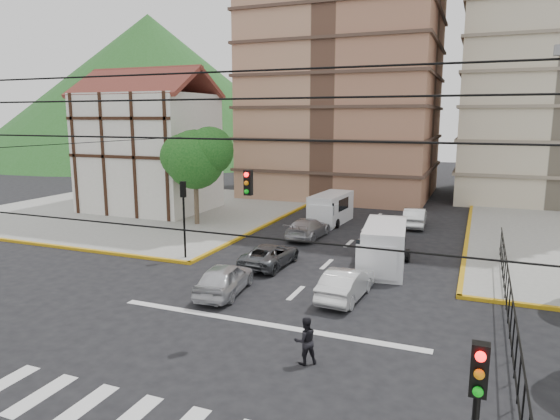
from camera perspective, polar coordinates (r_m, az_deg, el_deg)
The scene contains 18 objects.
ground at distance 19.33m, azimuth -3.44°, elevation -14.16°, with size 160.00×160.00×0.00m, color black.
sidewalk_nw at distance 45.93m, azimuth -15.41°, elevation 0.14°, with size 26.00×26.00×0.15m, color gray.
stop_line at distance 20.33m, azimuth -1.95°, elevation -12.85°, with size 13.00×0.40×0.01m, color silver.
tudor_building at distance 44.72m, azimuth -14.70°, elevation 6.59°, with size 10.80×8.05×12.23m.
distant_hill at distance 106.40m, azimuth -14.54°, elevation 13.42°, with size 70.00×70.00×28.00m, color #21551C.
park_fence at distance 21.93m, azimuth 24.54°, elevation -12.06°, with size 0.10×22.50×1.66m, color black, non-canonical shape.
tree_tudor at distance 37.45m, azimuth -9.55°, elevation 6.03°, with size 5.39×4.40×7.43m.
traffic_light_nw at distance 28.64m, azimuth -10.96°, elevation 0.38°, with size 0.28×0.22×4.40m.
traffic_light_hanging at distance 15.90m, azimuth -6.81°, elevation 2.61°, with size 18.00×9.12×0.92m.
van_right_lane at distance 27.28m, azimuth 11.75°, elevation -4.31°, with size 2.73×5.62×2.43m.
van_left_lane at distance 38.45m, azimuth 5.71°, elevation 0.07°, with size 2.38×5.22×2.29m.
car_silver_front_left at distance 23.40m, azimuth -6.37°, elevation -7.80°, with size 1.73×4.30×1.47m, color silver.
car_white_front_right at distance 22.89m, azimuth 7.55°, elevation -8.33°, with size 1.49×4.28×1.41m, color silver.
car_grey_mid_left at distance 27.55m, azimuth -1.13°, elevation -5.15°, with size 2.06×4.46×1.24m, color #53555A.
car_silver_rear_left at distance 33.82m, azimuth 3.20°, elevation -2.09°, with size 1.92×4.71×1.37m, color #ACABB0.
car_darkgrey_mid_right at distance 33.07m, azimuth 11.39°, elevation -2.64°, with size 1.53×3.80×1.29m, color #262628.
car_white_rear_right at distance 38.59m, azimuth 15.16°, elevation -0.81°, with size 1.52×4.37×1.44m, color white.
pedestrian_crosswalk at distance 17.05m, azimuth 2.91°, elevation -14.68°, with size 0.79×0.61×1.62m, color black.
Camera 1 is at (7.59, -15.84, 8.08)m, focal length 32.00 mm.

